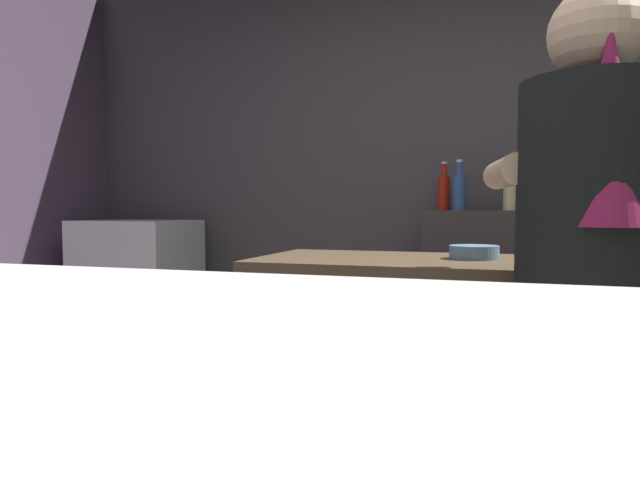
{
  "coord_description": "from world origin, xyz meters",
  "views": [
    {
      "loc": [
        0.12,
        -1.23,
        1.1
      ],
      "look_at": [
        -0.03,
        -0.75,
        1.07
      ],
      "focal_mm": 31.68,
      "sensor_mm": 36.0,
      "label": 1
    }
  ],
  "objects_px": {
    "mini_fridge": "(139,303)",
    "bottle_soy": "(511,190)",
    "bartender": "(589,278)",
    "bottle_vinegar": "(459,191)",
    "bottle_olive_oil": "(444,191)",
    "mixing_bowl": "(474,252)",
    "bottle_hot_sauce": "(535,197)"
  },
  "relations": [
    {
      "from": "bartender",
      "to": "bottle_olive_oil",
      "type": "bearing_deg",
      "value": 7.19
    },
    {
      "from": "bartender",
      "to": "mixing_bowl",
      "type": "distance_m",
      "value": 0.58
    },
    {
      "from": "bartender",
      "to": "bottle_hot_sauce",
      "type": "distance_m",
      "value": 1.69
    },
    {
      "from": "mini_fridge",
      "to": "bottle_soy",
      "type": "relative_size",
      "value": 3.87
    },
    {
      "from": "mixing_bowl",
      "to": "bottle_olive_oil",
      "type": "bearing_deg",
      "value": 100.09
    },
    {
      "from": "mixing_bowl",
      "to": "mini_fridge",
      "type": "bearing_deg",
      "value": 154.27
    },
    {
      "from": "bottle_hot_sauce",
      "to": "bartender",
      "type": "bearing_deg",
      "value": -88.66
    },
    {
      "from": "mini_fridge",
      "to": "bartender",
      "type": "relative_size",
      "value": 0.64
    },
    {
      "from": "bottle_soy",
      "to": "bottle_olive_oil",
      "type": "xyz_separation_m",
      "value": [
        -0.35,
        0.18,
        0.0
      ]
    },
    {
      "from": "bottle_soy",
      "to": "bottle_hot_sauce",
      "type": "relative_size",
      "value": 1.46
    },
    {
      "from": "bottle_vinegar",
      "to": "bottle_soy",
      "type": "bearing_deg",
      "value": -14.63
    },
    {
      "from": "bartender",
      "to": "bottle_hot_sauce",
      "type": "height_order",
      "value": "bartender"
    },
    {
      "from": "bottle_hot_sauce",
      "to": "bottle_vinegar",
      "type": "bearing_deg",
      "value": -176.92
    },
    {
      "from": "bottle_hot_sauce",
      "to": "bottle_olive_oil",
      "type": "xyz_separation_m",
      "value": [
        -0.47,
        0.09,
        0.03
      ]
    },
    {
      "from": "bartender",
      "to": "bottle_vinegar",
      "type": "distance_m",
      "value": 1.72
    },
    {
      "from": "mixing_bowl",
      "to": "bottle_olive_oil",
      "type": "distance_m",
      "value": 1.3
    },
    {
      "from": "mixing_bowl",
      "to": "bottle_hot_sauce",
      "type": "relative_size",
      "value": 0.9
    },
    {
      "from": "bottle_vinegar",
      "to": "bottle_hot_sauce",
      "type": "bearing_deg",
      "value": 3.08
    },
    {
      "from": "mini_fridge",
      "to": "bottle_soy",
      "type": "xyz_separation_m",
      "value": [
        2.19,
        0.08,
        0.68
      ]
    },
    {
      "from": "mini_fridge",
      "to": "bottle_vinegar",
      "type": "height_order",
      "value": "bottle_vinegar"
    },
    {
      "from": "bottle_soy",
      "to": "bottle_hot_sauce",
      "type": "xyz_separation_m",
      "value": [
        0.12,
        0.09,
        -0.03
      ]
    },
    {
      "from": "mini_fridge",
      "to": "bottle_hot_sauce",
      "type": "height_order",
      "value": "bottle_hot_sauce"
    },
    {
      "from": "bartender",
      "to": "bottle_hot_sauce",
      "type": "relative_size",
      "value": 8.85
    },
    {
      "from": "mixing_bowl",
      "to": "bottle_olive_oil",
      "type": "xyz_separation_m",
      "value": [
        -0.22,
        1.26,
        0.25
      ]
    },
    {
      "from": "mixing_bowl",
      "to": "bottle_soy",
      "type": "relative_size",
      "value": 0.62
    },
    {
      "from": "bottle_vinegar",
      "to": "bartender",
      "type": "bearing_deg",
      "value": -75.6
    },
    {
      "from": "bartender",
      "to": "bottle_olive_oil",
      "type": "xyz_separation_m",
      "value": [
        -0.51,
        1.76,
        0.26
      ]
    },
    {
      "from": "mini_fridge",
      "to": "bottle_vinegar",
      "type": "relative_size",
      "value": 3.82
    },
    {
      "from": "bartender",
      "to": "bottle_vinegar",
      "type": "xyz_separation_m",
      "value": [
        -0.42,
        1.65,
        0.26
      ]
    },
    {
      "from": "bartender",
      "to": "bottle_soy",
      "type": "xyz_separation_m",
      "value": [
        -0.16,
        1.58,
        0.26
      ]
    },
    {
      "from": "mixing_bowl",
      "to": "bottle_vinegar",
      "type": "relative_size",
      "value": 0.61
    },
    {
      "from": "bottle_hot_sauce",
      "to": "bottle_vinegar",
      "type": "relative_size",
      "value": 0.68
    }
  ]
}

